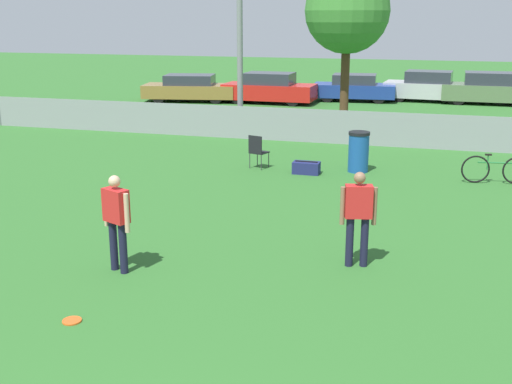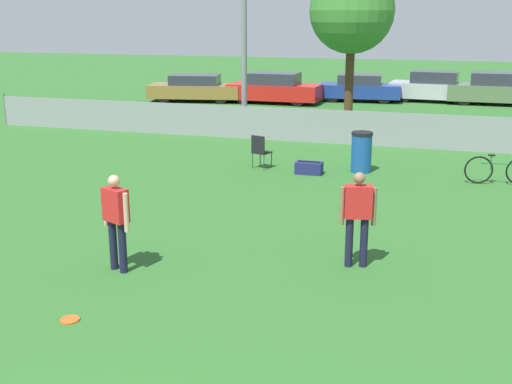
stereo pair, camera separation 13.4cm
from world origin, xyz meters
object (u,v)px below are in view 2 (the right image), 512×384
object	(u,v)px
parked_car_red	(275,89)
tree_near_pole	(352,11)
frisbee_disc	(70,320)
folding_chair_sideline	(260,150)
bicycle_sideline	(500,170)
trash_bin	(361,152)
parked_car_blue	(360,88)
parked_car_silver	(434,87)
gear_bag_sideline	(309,168)
parked_car_olive	(494,89)
player_thrower_red	(358,213)
player_defender_red	(116,216)
parked_car_tan	(195,88)

from	to	relation	value
parked_car_red	tree_near_pole	bearing A→B (deg)	-51.80
frisbee_disc	folding_chair_sideline	distance (m)	9.46
folding_chair_sideline	bicycle_sideline	xyz separation A→B (m)	(6.14, 0.12, -0.16)
bicycle_sideline	trash_bin	size ratio (longest dim) A/B	1.55
parked_car_blue	parked_car_silver	xyz separation A→B (m)	(3.46, 0.88, 0.06)
gear_bag_sideline	parked_car_olive	distance (m)	16.80
player_thrower_red	folding_chair_sideline	world-z (taller)	player_thrower_red
gear_bag_sideline	parked_car_silver	distance (m)	16.34
gear_bag_sideline	folding_chair_sideline	bearing A→B (deg)	171.82
player_defender_red	folding_chair_sideline	xyz separation A→B (m)	(0.14, 7.63, -0.41)
folding_chair_sideline	parked_car_silver	world-z (taller)	parked_car_silver
player_defender_red	frisbee_disc	xyz separation A→B (m)	(0.23, -1.81, -0.93)
player_thrower_red	parked_car_tan	size ratio (longest dim) A/B	0.34
tree_near_pole	parked_car_red	bearing A→B (deg)	127.71
parked_car_tan	parked_car_blue	distance (m)	7.98
player_defender_red	parked_car_blue	distance (m)	22.69
folding_chair_sideline	parked_car_tan	size ratio (longest dim) A/B	0.20
parked_car_blue	player_defender_red	bearing A→B (deg)	-96.02
player_defender_red	trash_bin	xyz separation A→B (m)	(2.82, 8.05, -0.40)
trash_bin	parked_car_red	size ratio (longest dim) A/B	0.25
parked_car_tan	parked_car_olive	xyz separation A→B (m)	(13.81, 3.06, 0.07)
tree_near_pole	parked_car_blue	xyz separation A→B (m)	(-0.68, 7.64, -3.55)
gear_bag_sideline	parked_car_blue	world-z (taller)	parked_car_blue
frisbee_disc	folding_chair_sideline	size ratio (longest dim) A/B	0.29
parked_car_tan	parked_car_blue	bearing A→B (deg)	6.06
player_defender_red	folding_chair_sideline	bearing A→B (deg)	112.13
tree_near_pole	trash_bin	bearing A→B (deg)	-78.00
folding_chair_sideline	parked_car_blue	xyz separation A→B (m)	(0.52, 15.04, 0.11)
player_thrower_red	parked_car_blue	bearing A→B (deg)	84.13
player_thrower_red	parked_car_tan	xyz separation A→B (m)	(-10.66, 18.98, -0.31)
bicycle_sideline	parked_car_olive	world-z (taller)	parked_car_olive
trash_bin	folding_chair_sideline	bearing A→B (deg)	-171.15
frisbee_disc	parked_car_blue	xyz separation A→B (m)	(0.43, 24.49, 0.62)
player_defender_red	parked_car_red	distance (m)	21.00
gear_bag_sideline	parked_car_tan	distance (m)	15.43
parked_car_blue	bicycle_sideline	bearing A→B (deg)	-73.73
parked_car_olive	parked_car_red	bearing A→B (deg)	-165.00
folding_chair_sideline	parked_car_red	bearing A→B (deg)	-58.79
frisbee_disc	parked_car_tan	world-z (taller)	parked_car_tan
parked_car_silver	parked_car_blue	bearing A→B (deg)	-161.85
gear_bag_sideline	parked_car_blue	size ratio (longest dim) A/B	0.17
trash_bin	parked_car_tan	size ratio (longest dim) A/B	0.23
frisbee_disc	parked_car_silver	bearing A→B (deg)	81.29
player_thrower_red	folding_chair_sideline	xyz separation A→B (m)	(-3.56, 6.31, -0.41)
player_thrower_red	parked_car_silver	distance (m)	22.24
tree_near_pole	parked_car_silver	world-z (taller)	tree_near_pole
parked_car_red	parked_car_silver	size ratio (longest dim) A/B	1.03
trash_bin	player_thrower_red	bearing A→B (deg)	-82.61
folding_chair_sideline	parked_car_olive	distance (m)	17.10
player_defender_red	bicycle_sideline	world-z (taller)	player_defender_red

